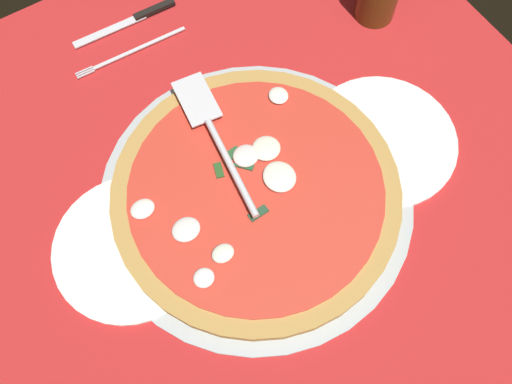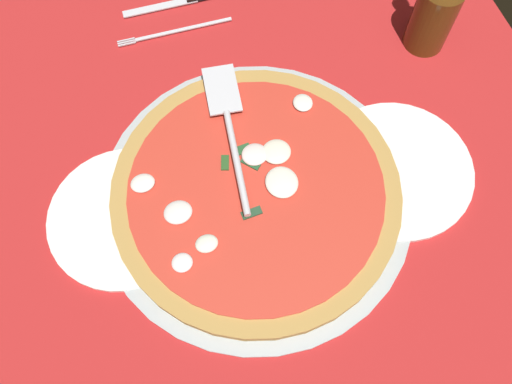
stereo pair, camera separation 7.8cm
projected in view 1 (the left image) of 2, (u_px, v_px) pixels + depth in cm
name	position (u px, v px, depth cm)	size (l,w,h in cm)	color
ground_plane	(248.00, 222.00, 79.16)	(108.01, 108.01, 0.80)	red
checker_pattern	(248.00, 221.00, 78.75)	(108.01, 108.01, 0.10)	white
pizza_pan	(256.00, 196.00, 79.81)	(45.84, 45.84, 0.87)	#ADB8BB
dinner_plate_left	(131.00, 247.00, 76.54)	(21.88, 21.88, 1.00)	white
dinner_plate_right	(382.00, 141.00, 83.49)	(22.98, 22.98, 1.00)	white
pizza	(255.00, 192.00, 78.47)	(41.81, 41.81, 3.15)	#B78A44
pizza_server	(216.00, 136.00, 79.37)	(6.14, 25.60, 1.00)	silver
place_setting_far	(133.00, 36.00, 91.84)	(21.27, 13.92, 1.40)	white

